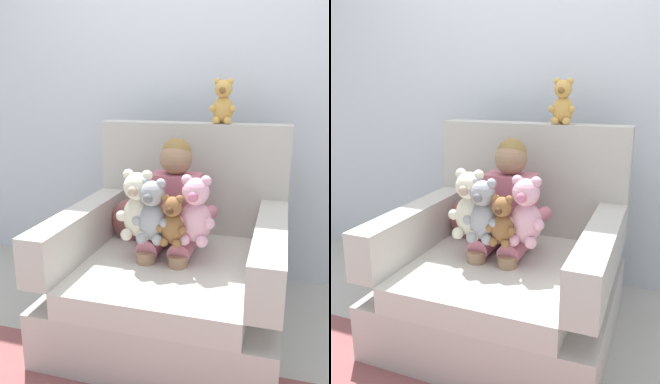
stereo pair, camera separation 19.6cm
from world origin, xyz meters
TOP-DOWN VIEW (x-y plane):
  - ground_plane at (0.00, 0.00)m, footprint 8.00×8.00m
  - back_wall at (0.00, 0.80)m, footprint 6.00×0.10m
  - armchair at (0.00, 0.06)m, footprint 1.09×1.04m
  - seated_child at (-0.03, 0.09)m, footprint 0.45×0.39m
  - plush_cream at (-0.16, -0.06)m, footprint 0.20×0.17m
  - plush_grey at (-0.08, -0.08)m, footprint 0.19×0.15m
  - plush_pink at (0.12, -0.04)m, footprint 0.20×0.16m
  - plush_brown at (0.02, -0.10)m, footprint 0.14×0.12m
  - plush_honey_on_backrest at (0.16, 0.44)m, footprint 0.15×0.12m
  - throw_pillow at (-0.28, 0.20)m, footprint 0.26×0.13m

SIDE VIEW (x-z plane):
  - ground_plane at x=0.00m, z-range 0.00..0.00m
  - armchair at x=0.00m, z-range -0.21..0.83m
  - throw_pillow at x=-0.28m, z-range 0.38..0.64m
  - seated_child at x=-0.03m, z-range 0.21..1.03m
  - plush_brown at x=0.02m, z-range 0.51..0.75m
  - plush_grey at x=-0.08m, z-range 0.50..0.82m
  - plush_pink at x=0.12m, z-range 0.50..0.84m
  - plush_cream at x=-0.16m, z-range 0.50..0.85m
  - plush_honey_on_backrest at x=0.16m, z-range 1.03..1.28m
  - back_wall at x=0.00m, z-range 0.00..2.60m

